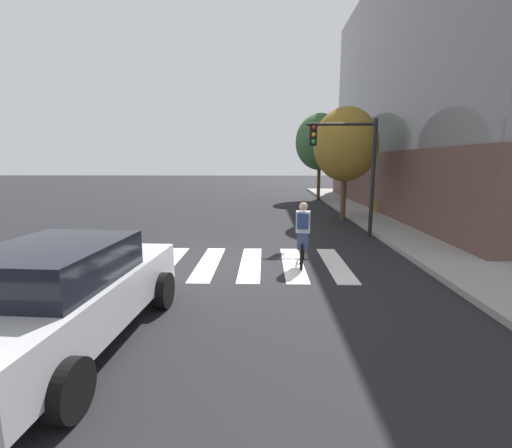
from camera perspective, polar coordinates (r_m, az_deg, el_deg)
name	(u,v)px	position (r m, az deg, el deg)	size (l,w,h in m)	color
ground_plane	(211,263)	(9.74, -7.24, -6.31)	(120.00, 120.00, 0.00)	black
crosswalk_stripes	(230,263)	(9.67, -4.27, -6.33)	(6.26, 3.27, 0.01)	silver
manhole_cover	(157,293)	(7.86, -15.61, -10.62)	(0.64, 0.64, 0.01)	#473D1E
sedan_near	(62,294)	(5.98, -28.72, -9.88)	(2.36, 4.70, 1.59)	#B7B7BC
cyclist	(303,234)	(9.37, 7.55, -1.65)	(0.39, 1.70, 1.69)	black
traffic_light_near	(350,158)	(13.14, 14.95, 10.29)	(2.47, 0.28, 4.20)	black
fire_hydrant	(372,205)	(18.84, 18.23, 2.85)	(0.33, 0.22, 0.78)	gold
street_tree_near	(346,145)	(16.94, 14.23, 12.26)	(2.89, 2.89, 5.15)	#4C3823
street_tree_mid	(320,142)	(25.72, 10.24, 12.86)	(3.38, 3.38, 6.01)	#4C3823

